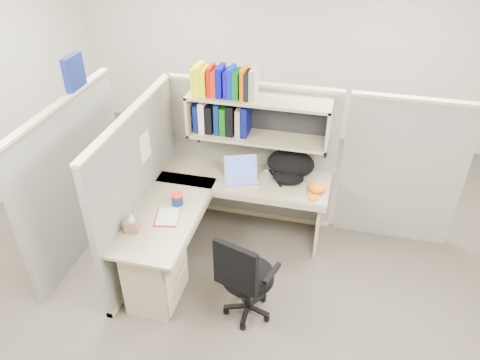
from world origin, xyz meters
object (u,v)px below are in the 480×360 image
(laptop, at_px, (242,172))
(snack_canister, at_px, (177,199))
(desk, at_px, (181,246))
(task_chair, at_px, (246,289))
(backpack, at_px, (290,167))

(laptop, height_order, snack_canister, laptop)
(laptop, relative_size, snack_canister, 2.94)
(snack_canister, bearing_deg, laptop, 45.44)
(desk, relative_size, task_chair, 1.83)
(desk, height_order, backpack, backpack)
(snack_canister, bearing_deg, desk, -67.52)
(desk, distance_m, backpack, 1.33)
(desk, relative_size, snack_canister, 15.26)
(laptop, bearing_deg, backpack, 0.32)
(backpack, height_order, snack_canister, backpack)
(desk, xyz_separation_m, task_chair, (0.69, -0.29, -0.10))
(backpack, relative_size, snack_canister, 4.24)
(laptop, distance_m, task_chair, 1.20)
(backpack, bearing_deg, desk, -148.62)
(task_chair, bearing_deg, desk, 157.25)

